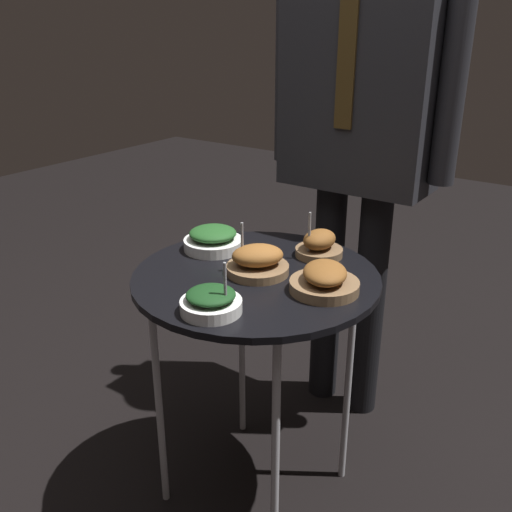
# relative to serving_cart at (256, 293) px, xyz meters

# --- Properties ---
(ground_plane) EXTENTS (8.00, 8.00, 0.00)m
(ground_plane) POSITION_rel_serving_cart_xyz_m (0.00, 0.00, -0.65)
(ground_plane) COLOR black
(serving_cart) EXTENTS (0.64, 0.64, 0.71)m
(serving_cart) POSITION_rel_serving_cart_xyz_m (0.00, 0.00, 0.00)
(serving_cart) COLOR black
(serving_cart) RESTS_ON ground_plane
(bowl_spinach_back_right) EXTENTS (0.17, 0.17, 0.07)m
(bowl_spinach_back_right) POSITION_rel_serving_cart_xyz_m (-0.20, 0.07, 0.08)
(bowl_spinach_back_right) COLOR white
(bowl_spinach_back_right) RESTS_ON serving_cart
(bowl_roast_far_rim) EXTENTS (0.16, 0.16, 0.13)m
(bowl_roast_far_rim) POSITION_rel_serving_cart_xyz_m (0.00, 0.01, 0.09)
(bowl_roast_far_rim) COLOR brown
(bowl_roast_far_rim) RESTS_ON serving_cart
(bowl_roast_near_rim) EXTENTS (0.17, 0.17, 0.07)m
(bowl_roast_near_rim) POSITION_rel_serving_cart_xyz_m (0.19, 0.01, 0.08)
(bowl_roast_near_rim) COLOR brown
(bowl_roast_near_rim) RESTS_ON serving_cart
(bowl_spinach_mid_left) EXTENTS (0.14, 0.14, 0.13)m
(bowl_spinach_mid_left) POSITION_rel_serving_cart_xyz_m (0.04, -0.22, 0.08)
(bowl_spinach_mid_left) COLOR white
(bowl_spinach_mid_left) RESTS_ON serving_cart
(bowl_roast_back_left) EXTENTS (0.13, 0.13, 0.13)m
(bowl_roast_back_left) POSITION_rel_serving_cart_xyz_m (0.07, 0.20, 0.09)
(bowl_roast_back_left) COLOR brown
(bowl_roast_back_left) RESTS_ON serving_cart
(waiter_figure) EXTENTS (0.61, 0.23, 1.65)m
(waiter_figure) POSITION_rel_serving_cart_xyz_m (0.01, 0.54, 0.40)
(waiter_figure) COLOR black
(waiter_figure) RESTS_ON ground_plane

